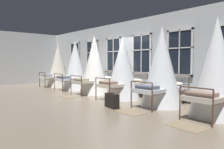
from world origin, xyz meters
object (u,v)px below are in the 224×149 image
cot_first (58,66)px  cot_fourth (123,69)px  cot_second (75,66)px  cot_third (94,66)px  suitcase_dark (112,101)px  cot_sixth (216,69)px  cot_fifth (162,67)px

cot_first → cot_fourth: cot_first is taller
cot_second → cot_third: (1.74, -0.07, 0.04)m
cot_second → suitcase_dark: cot_second is taller
cot_third → cot_sixth: bearing=-91.2°
cot_first → cot_sixth: bearing=-88.7°
cot_first → cot_fourth: bearing=-88.5°
cot_first → cot_third: (3.57, -0.03, 0.05)m
cot_second → cot_third: cot_third is taller
cot_second → cot_fifth: cot_fifth is taller
cot_fifth → suitcase_dark: cot_fifth is taller
cot_fifth → suitcase_dark: (-0.81, -1.40, -1.02)m
cot_third → cot_fourth: size_ratio=1.07×
cot_fourth → suitcase_dark: (0.98, -1.36, -0.94)m
cot_fifth → cot_third: bearing=91.3°
cot_second → cot_fourth: bearing=-91.6°
cot_second → cot_third: bearing=-93.5°
cot_fifth → cot_sixth: bearing=-92.3°
cot_first → cot_second: size_ratio=1.00×
suitcase_dark → cot_fourth: bearing=134.3°
cot_second → cot_sixth: size_ratio=0.96×
cot_fourth → cot_sixth: 3.54m
cot_sixth → suitcase_dark: size_ratio=4.43×
cot_third → suitcase_dark: bearing=-116.8°
cot_fourth → cot_sixth: cot_sixth is taller
cot_third → cot_second: bearing=86.5°
cot_first → suitcase_dark: 6.54m
cot_third → cot_sixth: cot_sixth is taller
cot_fifth → cot_sixth: 1.75m
cot_first → cot_fourth: (5.35, 0.01, -0.03)m
cot_fourth → cot_fifth: size_ratio=0.93×
cot_second → cot_fifth: 5.32m
cot_fourth → cot_fifth: bearing=-87.8°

